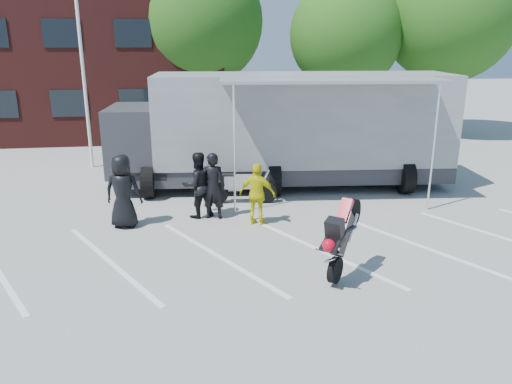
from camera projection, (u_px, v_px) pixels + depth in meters
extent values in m
plane|color=gray|center=(323.00, 269.00, 10.74)|extent=(100.00, 100.00, 0.00)
cube|color=white|center=(312.00, 251.00, 11.69)|extent=(18.09, 13.33, 0.01)
cube|color=#4D1B19|center=(43.00, 65.00, 25.46)|extent=(18.00, 8.00, 7.00)
cylinder|color=white|center=(82.00, 61.00, 18.19)|extent=(0.12, 0.12, 8.00)
cylinder|color=#382314|center=(202.00, 104.00, 25.16)|extent=(0.50, 0.50, 3.24)
sphere|color=#245314|center=(200.00, 21.00, 24.00)|extent=(6.12, 6.12, 6.12)
cylinder|color=#382314|center=(342.00, 108.00, 25.18)|extent=(0.50, 0.50, 2.88)
sphere|color=#245314|center=(346.00, 35.00, 24.15)|extent=(5.44, 5.44, 5.44)
cylinder|color=#382314|center=(441.00, 102.00, 25.28)|extent=(0.50, 0.50, 3.42)
sphere|color=#245314|center=(450.00, 15.00, 24.05)|extent=(6.46, 6.46, 6.46)
imported|color=black|center=(123.00, 191.00, 12.94)|extent=(1.06, 0.80, 1.94)
imported|color=black|center=(213.00, 186.00, 13.58)|extent=(0.75, 0.57, 1.86)
imported|color=black|center=(198.00, 185.00, 13.69)|extent=(1.08, 0.97, 1.83)
imported|color=yellow|center=(257.00, 194.00, 13.16)|extent=(1.06, 0.78, 1.67)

